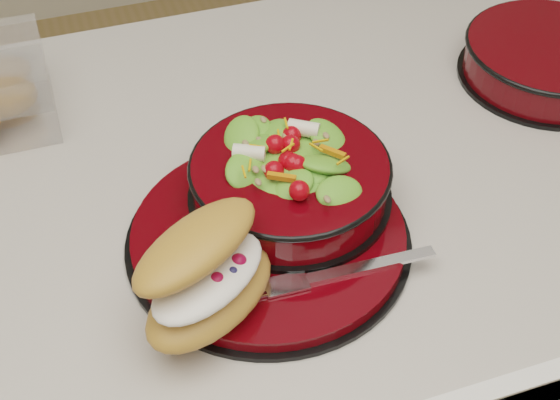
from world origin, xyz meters
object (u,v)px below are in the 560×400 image
object	(u,v)px
island_counter	(294,368)
salad_bowl	(290,174)
dinner_plate	(269,237)
extra_bowl	(550,58)
fork	(345,271)
croissant	(207,274)

from	to	relation	value
island_counter	salad_bowl	distance (m)	0.51
dinner_plate	extra_bowl	xyz separation A→B (m)	(0.45, 0.17, 0.02)
dinner_plate	fork	bearing A→B (deg)	-56.15
croissant	extra_bowl	distance (m)	0.59
fork	extra_bowl	world-z (taller)	extra_bowl
island_counter	croissant	size ratio (longest dim) A/B	7.14
island_counter	fork	distance (m)	0.51
island_counter	fork	xyz separation A→B (m)	(-0.02, -0.20, 0.47)
island_counter	dinner_plate	xyz separation A→B (m)	(-0.08, -0.12, 0.46)
salad_bowl	croissant	xyz separation A→B (m)	(-0.12, -0.12, 0.01)
island_counter	extra_bowl	distance (m)	0.61
dinner_plate	croissant	bearing A→B (deg)	-138.47
salad_bowl	fork	bearing A→B (deg)	-82.21
island_counter	salad_bowl	xyz separation A→B (m)	(-0.04, -0.08, 0.50)
dinner_plate	extra_bowl	distance (m)	0.48
fork	extra_bowl	xyz separation A→B (m)	(0.40, 0.25, 0.01)
extra_bowl	dinner_plate	bearing A→B (deg)	-159.21
island_counter	croissant	distance (m)	0.57
salad_bowl	extra_bowl	distance (m)	0.44
island_counter	fork	size ratio (longest dim) A/B	6.84
dinner_plate	island_counter	bearing A→B (deg)	57.64
island_counter	dinner_plate	distance (m)	0.48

